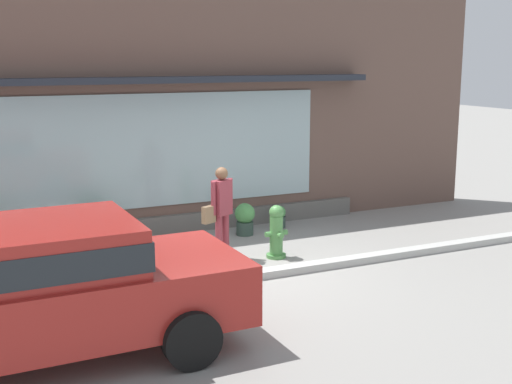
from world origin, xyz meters
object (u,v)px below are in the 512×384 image
(parked_car_red, at_px, (33,285))
(potted_plant_trailing_edge, at_px, (102,223))
(pedestrian_with_handbag, at_px, (221,207))
(fire_hydrant, at_px, (276,232))
(potted_plant_corner_tall, at_px, (279,216))
(potted_plant_near_hydrant, at_px, (245,218))

(parked_car_red, height_order, potted_plant_trailing_edge, parked_car_red)
(pedestrian_with_handbag, relative_size, potted_plant_trailing_edge, 1.87)
(fire_hydrant, height_order, pedestrian_with_handbag, pedestrian_with_handbag)
(fire_hydrant, height_order, potted_plant_corner_tall, fire_hydrant)
(potted_plant_corner_tall, height_order, potted_plant_near_hydrant, potted_plant_near_hydrant)
(pedestrian_with_handbag, bearing_deg, potted_plant_corner_tall, -165.38)
(fire_hydrant, bearing_deg, parked_car_red, -149.89)
(potted_plant_trailing_edge, height_order, potted_plant_near_hydrant, potted_plant_trailing_edge)
(parked_car_red, bearing_deg, potted_plant_trailing_edge, 67.76)
(fire_hydrant, distance_m, parked_car_red, 4.90)
(fire_hydrant, xyz_separation_m, parked_car_red, (-4.22, -2.45, 0.45))
(potted_plant_trailing_edge, bearing_deg, fire_hydrant, -35.13)
(potted_plant_trailing_edge, bearing_deg, potted_plant_near_hydrant, -4.70)
(fire_hydrant, xyz_separation_m, potted_plant_near_hydrant, (0.12, 1.58, -0.12))
(pedestrian_with_handbag, distance_m, potted_plant_corner_tall, 2.52)
(potted_plant_corner_tall, distance_m, potted_plant_near_hydrant, 0.89)
(pedestrian_with_handbag, height_order, potted_plant_corner_tall, pedestrian_with_handbag)
(potted_plant_corner_tall, bearing_deg, potted_plant_trailing_edge, -179.94)
(fire_hydrant, relative_size, parked_car_red, 0.20)
(fire_hydrant, relative_size, potted_plant_corner_tall, 2.05)
(potted_plant_corner_tall, bearing_deg, pedestrian_with_handbag, -140.65)
(pedestrian_with_handbag, distance_m, potted_plant_trailing_edge, 2.31)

